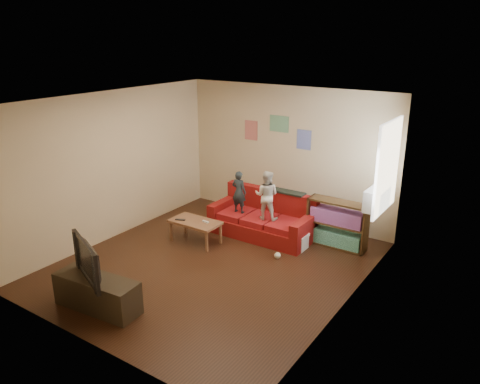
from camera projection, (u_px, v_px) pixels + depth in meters
The scene contains 17 objects.
room_shell at pixel (212, 188), 7.30m from camera, with size 4.52×5.02×2.72m.
sofa at pixel (264, 220), 8.83m from camera, with size 1.94×0.89×0.85m.
child_a at pixel (239, 192), 8.77m from camera, with size 0.30×0.19×0.81m, color #243036.
child_b at pixel (267, 195), 8.44m from camera, with size 0.44×0.34×0.91m, color silver.
coffee_table at pixel (195, 224), 8.48m from camera, with size 0.92×0.51×0.41m.
remote at pixel (180, 220), 8.50m from camera, with size 0.18×0.05×0.02m, color black.
game_controller at pixel (206, 222), 8.39m from camera, with size 0.13×0.04×0.03m, color silver.
bookshelf at pixel (337, 226), 8.31m from camera, with size 1.07×0.32×0.86m.
window at pixel (387, 167), 7.34m from camera, with size 0.04×1.08×1.48m, color white.
ac_unit at pixel (376, 199), 7.59m from camera, with size 0.28×0.55×0.35m, color #B7B2A3.
artwork_left at pixel (251, 130), 9.58m from camera, with size 0.30×0.01×0.40m, color #D87266.
artwork_center at pixel (279, 124), 9.17m from camera, with size 0.42×0.01×0.32m, color #72B27F.
artwork_right at pixel (304, 140), 8.96m from camera, with size 0.30×0.01×0.38m, color #727FCC.
file_box at pixel (296, 241), 8.31m from camera, with size 0.40×0.31×0.28m.
tv_stand at pixel (97, 293), 6.45m from camera, with size 1.26×0.42×0.47m, color #32291B.
television at pixel (93, 259), 6.28m from camera, with size 1.00×0.13×0.57m, color black.
tissue at pixel (277, 256), 7.94m from camera, with size 0.11×0.11×0.11m, color white.
Camera 1 is at (4.22, -5.52, 3.64)m, focal length 35.00 mm.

